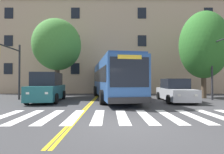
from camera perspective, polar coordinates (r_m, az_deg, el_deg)
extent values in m
plane|color=#38383A|center=(6.72, 6.10, -15.58)|extent=(120.00, 120.00, 0.00)
cube|color=white|center=(9.69, -32.55, -10.91)|extent=(0.54, 3.40, 0.01)
cube|color=white|center=(9.17, -26.47, -11.53)|extent=(0.54, 3.40, 0.01)
cube|color=white|center=(8.76, -19.72, -12.08)|extent=(0.54, 3.40, 0.01)
cube|color=white|center=(8.48, -12.40, -12.49)|extent=(0.54, 3.40, 0.01)
cube|color=white|center=(8.34, -4.69, -12.70)|extent=(0.54, 3.40, 0.01)
cube|color=white|center=(8.35, 3.16, -12.69)|extent=(0.54, 3.40, 0.01)
cube|color=white|center=(8.51, 10.84, -12.46)|extent=(0.54, 3.40, 0.01)
cube|color=white|center=(8.80, 18.11, -12.04)|extent=(0.54, 3.40, 0.01)
cube|color=white|center=(9.22, 24.78, -11.49)|extent=(0.54, 3.40, 0.01)
cube|color=white|center=(9.75, 30.78, -10.86)|extent=(0.54, 3.40, 0.01)
cube|color=gold|center=(22.31, -4.44, -5.44)|extent=(0.12, 36.00, 0.01)
cube|color=gold|center=(22.30, -4.02, -5.45)|extent=(0.12, 36.00, 0.01)
cube|color=#2D5699|center=(16.11, -0.03, -0.66)|extent=(4.50, 12.54, 2.91)
cube|color=black|center=(16.38, 4.46, 0.35)|extent=(1.82, 11.16, 1.05)
cube|color=black|center=(15.96, -4.65, 0.39)|extent=(1.82, 11.16, 1.05)
cube|color=black|center=(10.10, 5.63, 1.62)|extent=(2.30, 0.39, 1.75)
cube|color=yellow|center=(10.18, 5.62, 6.54)|extent=(1.41, 0.26, 0.24)
cube|color=#232326|center=(10.12, 5.69, -7.61)|extent=(2.51, 0.50, 0.36)
cube|color=#294E89|center=(16.20, -0.03, 4.78)|extent=(4.27, 12.03, 0.16)
cylinder|color=black|center=(12.74, 8.30, -6.35)|extent=(0.72, 1.11, 1.04)
cylinder|color=black|center=(12.22, -2.87, -6.58)|extent=(0.72, 1.11, 1.04)
cylinder|color=black|center=(19.09, 2.29, -4.62)|extent=(0.72, 1.11, 1.04)
cylinder|color=black|center=(18.75, -5.15, -4.68)|extent=(0.72, 1.11, 1.04)
cylinder|color=black|center=(20.17, 1.66, -4.44)|extent=(0.72, 1.11, 1.04)
cylinder|color=black|center=(19.85, -5.38, -4.49)|extent=(0.72, 1.11, 1.04)
cube|color=#236B70|center=(14.87, -20.54, -4.67)|extent=(2.50, 5.27, 1.07)
cube|color=black|center=(14.89, -20.46, -0.65)|extent=(2.10, 3.32, 1.02)
cube|color=white|center=(12.24, -20.82, -4.94)|extent=(0.20, 0.06, 0.14)
cube|color=white|center=(12.59, -26.06, -4.79)|extent=(0.20, 0.06, 0.14)
cylinder|color=black|center=(13.14, -17.97, -6.75)|extent=(0.30, 0.78, 0.76)
cylinder|color=black|center=(13.70, -26.32, -6.46)|extent=(0.30, 0.78, 0.76)
cylinder|color=black|center=(16.23, -15.69, -5.68)|extent=(0.30, 0.78, 0.76)
cylinder|color=black|center=(16.68, -22.58, -5.51)|extent=(0.30, 0.78, 0.76)
cube|color=#B7BABF|center=(14.92, 19.74, -5.19)|extent=(1.97, 4.80, 0.85)
cube|color=black|center=(15.02, 19.54, -2.04)|extent=(1.74, 2.32, 0.79)
cube|color=white|center=(12.89, 25.60, -5.41)|extent=(0.20, 0.04, 0.14)
cube|color=white|center=(12.46, 20.85, -5.60)|extent=(0.20, 0.04, 0.14)
cylinder|color=black|center=(13.93, 25.51, -6.58)|extent=(0.23, 0.66, 0.66)
cylinder|color=black|center=(13.25, 17.85, -6.92)|extent=(0.23, 0.66, 0.66)
cylinder|color=black|center=(16.65, 21.25, -5.71)|extent=(0.23, 0.66, 0.66)
cylinder|color=black|center=(16.08, 14.76, -5.91)|extent=(0.23, 0.66, 0.66)
cube|color=tan|center=(25.19, -3.10, -3.60)|extent=(2.21, 4.60, 0.83)
cube|color=black|center=(25.31, -3.10, -1.76)|extent=(1.83, 2.27, 0.79)
cube|color=white|center=(22.96, -1.54, -3.63)|extent=(0.20, 0.06, 0.14)
cube|color=white|center=(22.93, -4.32, -3.64)|extent=(0.20, 0.06, 0.14)
cylinder|color=black|center=(23.87, -0.72, -4.38)|extent=(0.27, 0.68, 0.66)
cylinder|color=black|center=(23.81, -5.29, -4.38)|extent=(0.27, 0.68, 0.66)
cylinder|color=black|center=(26.63, -1.14, -4.04)|extent=(0.27, 0.68, 0.66)
cylinder|color=black|center=(26.58, -5.23, -4.04)|extent=(0.27, 0.68, 0.66)
cylinder|color=#28282D|center=(17.33, 29.66, 2.10)|extent=(0.16, 0.16, 5.22)
cylinder|color=#28282D|center=(17.40, -28.20, 1.41)|extent=(0.16, 0.16, 4.82)
cylinder|color=#28282D|center=(16.05, -30.80, 8.33)|extent=(0.28, 3.48, 0.11)
cylinder|color=#4C3D2D|center=(18.73, 27.59, -2.53)|extent=(0.44, 0.44, 2.36)
ellipsoid|color=#2D6B28|center=(19.03, 27.48, 9.27)|extent=(6.22, 6.21, 6.38)
cylinder|color=#4C3D2D|center=(18.56, -17.68, -1.46)|extent=(0.49, 0.49, 3.11)
ellipsoid|color=#428438|center=(18.92, -17.61, 10.03)|extent=(6.49, 6.63, 5.21)
cube|color=tan|center=(27.59, 7.90, 8.66)|extent=(42.69, 9.42, 12.74)
cube|color=black|center=(25.87, -30.99, 2.36)|extent=(1.10, 0.06, 1.40)
cube|color=black|center=(22.72, -12.14, 2.69)|extent=(1.10, 0.06, 1.40)
cube|color=black|center=(22.56, 9.62, 2.71)|extent=(1.10, 0.06, 1.40)
cube|color=black|center=(25.44, 28.95, 2.40)|extent=(1.10, 0.06, 1.40)
cube|color=black|center=(26.32, -30.91, 10.14)|extent=(1.10, 0.06, 1.40)
cube|color=black|center=(23.23, -12.10, 11.51)|extent=(1.10, 0.06, 1.40)
cube|color=black|center=(23.07, 9.59, 11.58)|extent=(1.10, 0.06, 1.40)
cube|color=black|center=(25.90, 28.87, 10.30)|extent=(1.10, 0.06, 1.40)
cube|color=black|center=(27.24, -30.83, 17.53)|extent=(1.10, 0.06, 1.40)
cube|color=black|center=(24.26, -12.06, 19.76)|extent=(1.10, 0.06, 1.40)
cube|color=black|center=(24.11, 9.56, 19.89)|extent=(1.10, 0.06, 1.40)
cube|color=black|center=(26.83, 28.79, 17.80)|extent=(1.10, 0.06, 1.40)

